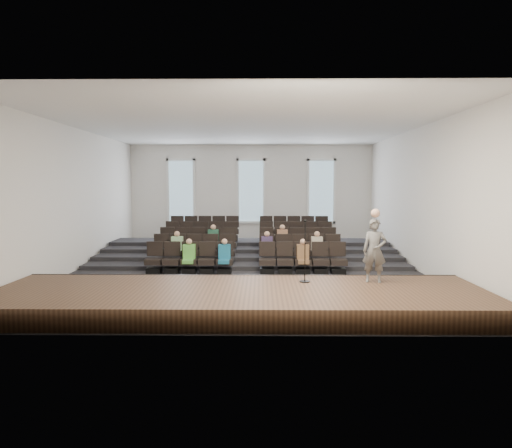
# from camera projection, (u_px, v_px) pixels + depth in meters

# --- Properties ---
(ground) EXTENTS (14.00, 14.00, 0.00)m
(ground) POSITION_uv_depth(u_px,v_px,m) (246.00, 270.00, 16.04)
(ground) COLOR black
(ground) RESTS_ON ground
(ceiling) EXTENTS (12.00, 14.00, 0.02)m
(ceiling) POSITION_uv_depth(u_px,v_px,m) (246.00, 126.00, 15.61)
(ceiling) COLOR white
(ceiling) RESTS_ON ground
(wall_back) EXTENTS (12.00, 0.04, 5.00)m
(wall_back) POSITION_uv_depth(u_px,v_px,m) (251.00, 195.00, 22.82)
(wall_back) COLOR silver
(wall_back) RESTS_ON ground
(wall_front) EXTENTS (12.00, 0.04, 5.00)m
(wall_front) POSITION_uv_depth(u_px,v_px,m) (234.00, 210.00, 8.83)
(wall_front) COLOR silver
(wall_front) RESTS_ON ground
(wall_left) EXTENTS (0.04, 14.00, 5.00)m
(wall_left) POSITION_uv_depth(u_px,v_px,m) (74.00, 199.00, 15.90)
(wall_left) COLOR silver
(wall_left) RESTS_ON ground
(wall_right) EXTENTS (0.04, 14.00, 5.00)m
(wall_right) POSITION_uv_depth(u_px,v_px,m) (420.00, 199.00, 15.75)
(wall_right) COLOR silver
(wall_right) RESTS_ON ground
(stage) EXTENTS (11.80, 3.60, 0.50)m
(stage) POSITION_uv_depth(u_px,v_px,m) (239.00, 300.00, 10.93)
(stage) COLOR #4C3320
(stage) RESTS_ON ground
(stage_lip) EXTENTS (11.80, 0.06, 0.52)m
(stage_lip) POSITION_uv_depth(u_px,v_px,m) (243.00, 284.00, 12.70)
(stage_lip) COLOR black
(stage_lip) RESTS_ON ground
(risers) EXTENTS (11.80, 4.80, 0.60)m
(risers) POSITION_uv_depth(u_px,v_px,m) (249.00, 252.00, 19.18)
(risers) COLOR black
(risers) RESTS_ON ground
(seating_rows) EXTENTS (6.80, 4.70, 1.67)m
(seating_rows) POSITION_uv_depth(u_px,v_px,m) (248.00, 245.00, 17.51)
(seating_rows) COLOR black
(seating_rows) RESTS_ON ground
(windows) EXTENTS (8.44, 0.10, 3.24)m
(windows) POSITION_uv_depth(u_px,v_px,m) (251.00, 191.00, 22.73)
(windows) COLOR white
(windows) RESTS_ON wall_back
(audience) EXTENTS (5.45, 2.64, 1.10)m
(audience) POSITION_uv_depth(u_px,v_px,m) (247.00, 246.00, 16.29)
(audience) COLOR #56A742
(audience) RESTS_ON seating_rows
(speaker) EXTENTS (0.66, 0.51, 1.64)m
(speaker) POSITION_uv_depth(u_px,v_px,m) (375.00, 251.00, 11.66)
(speaker) COLOR #565451
(speaker) RESTS_ON stage
(mic_stand) EXTENTS (0.27, 0.27, 1.62)m
(mic_stand) POSITION_uv_depth(u_px,v_px,m) (305.00, 263.00, 11.72)
(mic_stand) COLOR black
(mic_stand) RESTS_ON stage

